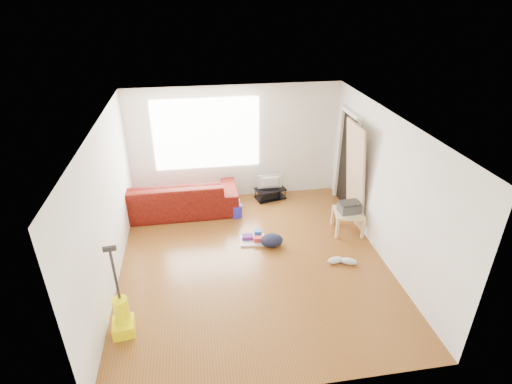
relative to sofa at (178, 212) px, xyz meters
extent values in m
cube|color=brown|center=(1.31, -1.95, 0.00)|extent=(4.50, 5.00, 0.01)
cube|color=silver|center=(1.31, -1.95, 2.50)|extent=(4.50, 5.00, 0.01)
cube|color=silver|center=(1.31, 0.55, 1.25)|extent=(4.50, 0.01, 2.50)
cube|color=silver|center=(1.31, -4.45, 1.25)|extent=(4.50, 0.01, 2.50)
cube|color=silver|center=(-0.94, -1.95, 1.25)|extent=(0.01, 5.00, 2.50)
cube|color=silver|center=(3.56, -1.95, 1.25)|extent=(0.01, 5.00, 2.50)
cube|color=white|center=(0.71, 0.53, 1.50)|extent=(2.20, 0.01, 1.50)
cube|color=white|center=(3.52, -0.70, 1.00)|extent=(0.06, 0.08, 2.00)
cube|color=white|center=(3.52, 0.20, 1.00)|extent=(0.06, 0.08, 2.00)
cube|color=white|center=(3.52, -0.25, 2.04)|extent=(0.06, 0.98, 0.08)
cube|color=black|center=(3.56, -0.25, 1.00)|extent=(0.01, 0.86, 1.98)
imported|color=#370002|center=(0.00, 0.00, 0.00)|extent=(2.51, 0.98, 0.73)
cube|color=black|center=(2.04, 0.27, 0.03)|extent=(0.72, 0.51, 0.02)
cube|color=black|center=(2.04, 0.27, 0.23)|extent=(0.72, 0.51, 0.02)
cylinder|color=black|center=(1.79, 0.05, 0.12)|extent=(0.02, 0.02, 0.24)
cylinder|color=black|center=(1.72, 0.36, 0.12)|extent=(0.02, 0.02, 0.24)
cylinder|color=black|center=(2.36, 0.18, 0.12)|extent=(0.02, 0.02, 0.24)
cylinder|color=black|center=(2.29, 0.49, 0.12)|extent=(0.02, 0.02, 0.24)
imported|color=black|center=(2.04, 0.27, 0.40)|extent=(0.55, 0.07, 0.32)
cube|color=tan|center=(3.26, -1.28, 0.41)|extent=(0.61, 0.61, 0.05)
cube|color=tan|center=(2.98, -1.48, 0.19)|extent=(0.05, 0.05, 0.39)
cube|color=tan|center=(3.06, -1.00, 0.19)|extent=(0.05, 0.05, 0.39)
cube|color=tan|center=(3.47, -1.56, 0.19)|extent=(0.05, 0.05, 0.39)
cube|color=tan|center=(3.54, -1.08, 0.19)|extent=(0.05, 0.05, 0.39)
cube|color=#363637|center=(3.26, -1.28, 0.52)|extent=(0.40, 0.32, 0.17)
cube|color=black|center=(3.26, -1.28, 0.62)|extent=(0.36, 0.28, 0.04)
cylinder|color=#2423BC|center=(1.19, -0.37, 0.00)|extent=(0.34, 0.34, 0.27)
cylinder|color=white|center=(1.22, -0.36, 0.19)|extent=(0.13, 0.13, 0.12)
cube|color=silver|center=(1.40, -1.34, 0.02)|extent=(0.50, 0.41, 0.04)
cube|color=#B32B24|center=(1.49, -1.41, 0.08)|extent=(0.18, 0.13, 0.09)
cube|color=#4B1866|center=(1.31, -1.29, 0.07)|extent=(0.22, 0.17, 0.07)
cube|color=blue|center=(1.51, -1.25, 0.10)|extent=(0.14, 0.12, 0.13)
ellipsoid|color=black|center=(1.72, -1.53, 0.00)|extent=(0.41, 0.33, 0.23)
ellipsoid|color=silver|center=(2.71, -2.21, 0.06)|extent=(0.31, 0.17, 0.12)
ellipsoid|color=silver|center=(2.92, -2.28, 0.06)|extent=(0.32, 0.24, 0.12)
cube|color=#F9EF00|center=(-0.69, -3.23, 0.09)|extent=(0.32, 0.36, 0.19)
cylinder|color=#F9EF00|center=(-0.69, -3.18, 0.37)|extent=(0.21, 0.21, 0.36)
cylinder|color=black|center=(-0.69, -3.15, 0.93)|extent=(0.04, 0.04, 0.77)
cube|color=black|center=(-0.69, -3.15, 1.35)|extent=(0.17, 0.06, 0.06)
cube|color=#A47858|center=(3.44, -0.96, 0.00)|extent=(0.26, 0.83, 2.07)
camera|label=1|loc=(0.48, -7.48, 4.28)|focal=28.00mm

